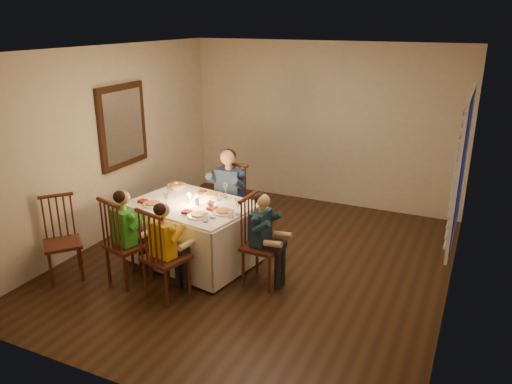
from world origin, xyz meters
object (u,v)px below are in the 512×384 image
at_px(chair_near_right, 168,295).
at_px(dining_table, 193,220).
at_px(child_yellow, 168,295).
at_px(chair_extra, 67,277).
at_px(child_teal, 263,282).
at_px(chair_adult, 229,238).
at_px(child_green, 131,281).
at_px(chair_near_left, 131,281).
at_px(adult, 229,238).
at_px(chair_end, 263,282).
at_px(serving_bowl, 177,187).

bearing_deg(chair_near_right, dining_table, -63.81).
distance_m(dining_table, child_yellow, 1.03).
height_order(chair_extra, child_teal, child_teal).
distance_m(chair_adult, child_green, 1.63).
bearing_deg(chair_adult, chair_near_left, -105.93).
distance_m(chair_extra, child_green, 0.78).
bearing_deg(chair_near_left, child_yellow, -170.56).
height_order(child_yellow, child_teal, child_yellow).
xyz_separation_m(chair_adult, chair_extra, (-1.23, -1.81, 0.00)).
relative_size(dining_table, chair_extra, 1.64).
height_order(dining_table, adult, dining_table).
relative_size(chair_extra, adult, 0.78).
xyz_separation_m(chair_near_right, child_green, (-0.59, 0.08, 0.00)).
height_order(chair_end, child_teal, child_teal).
relative_size(child_yellow, child_teal, 1.00).
relative_size(chair_end, child_green, 0.93).
bearing_deg(chair_near_right, child_teal, -125.27).
relative_size(child_green, serving_bowl, 4.80).
relative_size(chair_extra, child_yellow, 0.91).
xyz_separation_m(dining_table, child_green, (-0.41, -0.78, -0.55)).
xyz_separation_m(chair_adult, chair_end, (0.93, -0.92, 0.00)).
height_order(chair_end, child_green, child_green).
bearing_deg(chair_extra, chair_end, -27.12).
xyz_separation_m(chair_near_left, chair_end, (1.43, 0.63, 0.00)).
distance_m(chair_adult, serving_bowl, 1.06).
relative_size(dining_table, serving_bowl, 6.97).
relative_size(chair_adult, chair_extra, 1.05).
relative_size(chair_adult, child_yellow, 0.95).
distance_m(chair_end, child_yellow, 1.10).
bearing_deg(adult, chair_adult, 91.63).
height_order(chair_adult, serving_bowl, serving_bowl).
height_order(chair_near_left, child_yellow, child_yellow).
height_order(chair_adult, adult, adult).
xyz_separation_m(child_teal, serving_bowl, (-1.50, 0.53, 0.81)).
relative_size(chair_near_right, child_green, 0.93).
bearing_deg(child_green, chair_near_left, -0.00).
distance_m(child_green, child_yellow, 0.59).
height_order(chair_extra, serving_bowl, serving_bowl).
distance_m(child_yellow, child_teal, 1.10).
height_order(chair_adult, child_teal, child_teal).
xyz_separation_m(dining_table, chair_near_right, (0.18, -0.86, -0.55)).
height_order(chair_near_right, chair_end, same).
height_order(dining_table, chair_near_left, dining_table).
height_order(chair_extra, child_yellow, child_yellow).
distance_m(chair_near_right, child_teal, 1.10).
distance_m(dining_table, chair_extra, 1.64).
relative_size(chair_adult, adult, 0.82).
bearing_deg(serving_bowl, chair_near_right, -62.12).
xyz_separation_m(chair_extra, child_teal, (2.16, 0.89, 0.00)).
distance_m(dining_table, serving_bowl, 0.67).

